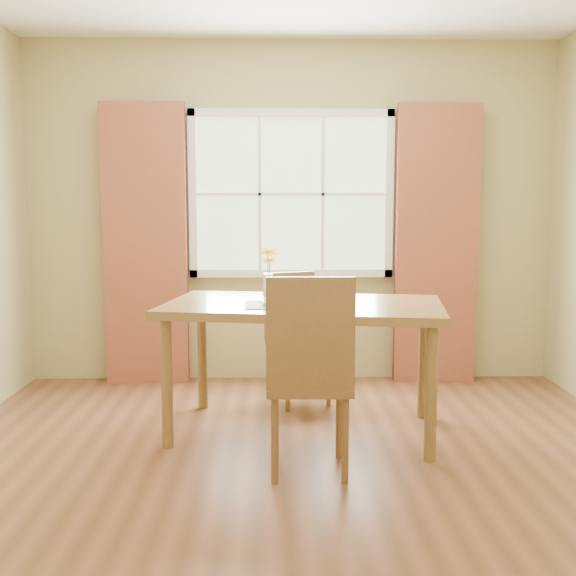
# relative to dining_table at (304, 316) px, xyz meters

# --- Properties ---
(room) EXTENTS (4.24, 3.84, 2.74)m
(room) POSITION_rel_dining_table_xyz_m (-0.04, -0.57, 0.62)
(room) COLOR brown
(room) RESTS_ON ground
(window) EXTENTS (1.62, 0.06, 1.32)m
(window) POSITION_rel_dining_table_xyz_m (-0.04, 1.30, 0.77)
(window) COLOR #A7C998
(window) RESTS_ON room
(curtain_left) EXTENTS (0.65, 0.08, 2.20)m
(curtain_left) POSITION_rel_dining_table_xyz_m (-1.19, 1.21, 0.37)
(curtain_left) COLOR maroon
(curtain_left) RESTS_ON room
(curtain_right) EXTENTS (0.65, 0.08, 2.20)m
(curtain_right) POSITION_rel_dining_table_xyz_m (1.11, 1.21, 0.37)
(curtain_right) COLOR maroon
(curtain_right) RESTS_ON room
(dining_table) EXTENTS (1.81, 1.21, 0.82)m
(dining_table) POSITION_rel_dining_table_xyz_m (0.00, 0.00, 0.00)
(dining_table) COLOR brown
(dining_table) RESTS_ON room
(chair_near) EXTENTS (0.45, 0.45, 1.07)m
(chair_near) POSITION_rel_dining_table_xyz_m (-0.00, -0.71, -0.15)
(chair_near) COLOR brown
(chair_near) RESTS_ON room
(chair_far) EXTENTS (0.50, 0.50, 0.93)m
(chair_far) POSITION_rel_dining_table_xyz_m (-0.03, 0.70, -0.23)
(chair_far) COLOR brown
(chair_far) RESTS_ON room
(placemat) EXTENTS (0.46, 0.35, 0.01)m
(placemat) POSITION_rel_dining_table_xyz_m (-0.13, -0.10, 0.09)
(placemat) COLOR beige
(placemat) RESTS_ON dining_table
(plate) EXTENTS (0.29, 0.29, 0.01)m
(plate) POSITION_rel_dining_table_xyz_m (-0.12, -0.08, 0.10)
(plate) COLOR #6ED034
(plate) RESTS_ON placemat
(croissant_sandwich) EXTENTS (0.17, 0.15, 0.11)m
(croissant_sandwich) POSITION_rel_dining_table_xyz_m (-0.09, -0.10, 0.16)
(croissant_sandwich) COLOR #C67B43
(croissant_sandwich) RESTS_ON plate
(water_glass) EXTENTS (0.08, 0.08, 0.12)m
(water_glass) POSITION_rel_dining_table_xyz_m (0.25, -0.16, 0.14)
(water_glass) COLOR silver
(water_glass) RESTS_ON dining_table
(flower_vase) EXTENTS (0.13, 0.13, 0.33)m
(flower_vase) POSITION_rel_dining_table_xyz_m (-0.22, 0.21, 0.28)
(flower_vase) COLOR silver
(flower_vase) RESTS_ON dining_table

